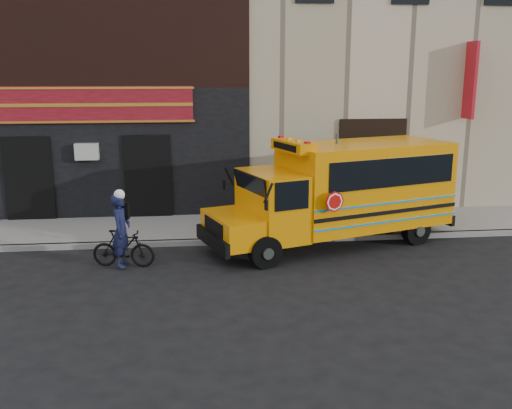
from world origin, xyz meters
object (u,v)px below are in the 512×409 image
(school_bus, at_px, (344,190))
(cyclist, at_px, (121,232))
(sign_pole, at_px, (335,183))
(bicycle, at_px, (123,249))

(school_bus, xyz_separation_m, cyclist, (-5.80, -1.42, -0.62))
(sign_pole, height_order, cyclist, sign_pole)
(sign_pole, bearing_deg, school_bus, -27.23)
(sign_pole, bearing_deg, cyclist, -164.67)
(school_bus, height_order, cyclist, school_bus)
(sign_pole, relative_size, bicycle, 1.97)
(school_bus, xyz_separation_m, sign_pole, (-0.22, 0.11, 0.16))
(bicycle, bearing_deg, cyclist, 171.60)
(sign_pole, xyz_separation_m, bicycle, (-5.57, -1.48, -1.21))
(cyclist, bearing_deg, school_bus, -62.88)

